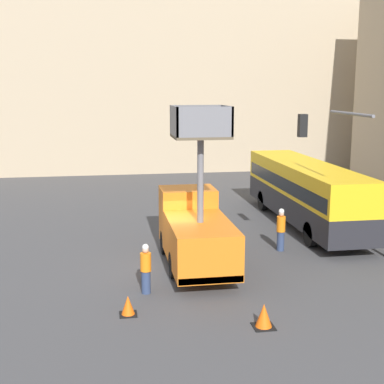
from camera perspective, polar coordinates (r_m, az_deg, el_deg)
ground_plane at (r=21.62m, az=-2.64°, el=-8.00°), size 120.00×120.00×0.00m
building_backdrop_far at (r=48.82m, az=-6.76°, el=12.81°), size 44.00×10.00×17.16m
utility_truck at (r=21.23m, az=0.35°, el=-3.99°), size 2.32×6.11×6.42m
city_bus at (r=28.17m, az=11.95°, el=0.31°), size 2.53×11.92×3.24m
traffic_light_pole at (r=22.75m, az=17.64°, el=3.64°), size 4.20×3.95×6.34m
road_worker_near_truck at (r=18.78m, az=-4.95°, el=-8.16°), size 0.38×0.38×1.79m
road_worker_directing at (r=23.76m, az=9.46°, el=-3.97°), size 0.38×0.38×1.89m
traffic_cone_near_truck at (r=16.54m, az=7.67°, el=-13.00°), size 0.65×0.65×0.74m
traffic_cone_mid_road at (r=17.35m, az=-6.84°, el=-11.97°), size 0.55×0.55×0.63m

